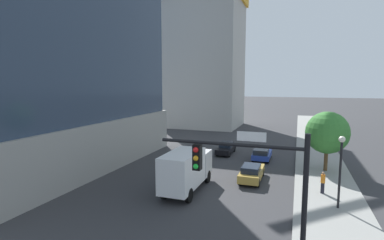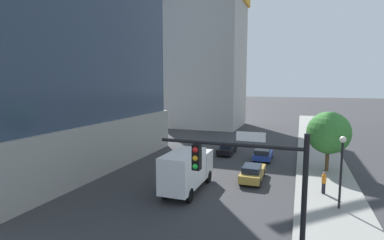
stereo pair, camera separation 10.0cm
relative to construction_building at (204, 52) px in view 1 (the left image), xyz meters
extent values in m
cube|color=gray|center=(21.15, -33.17, -15.26)|extent=(5.07, 120.00, 0.15)
cube|color=#9E9B93|center=(-8.40, -34.94, -12.79)|extent=(19.30, 26.99, 5.09)
cube|color=#B2AFA8|center=(-0.02, 0.03, -1.37)|extent=(14.75, 12.95, 27.92)
cube|color=gold|center=(4.40, -3.86, 2.04)|extent=(0.90, 0.90, 34.75)
cylinder|color=black|center=(19.02, -48.24, -11.74)|extent=(0.20, 0.20, 6.89)
cylinder|color=black|center=(16.18, -48.24, -8.86)|extent=(5.67, 0.14, 0.14)
cube|color=black|center=(14.87, -48.24, -9.49)|extent=(0.32, 0.36, 1.05)
sphere|color=red|center=(14.87, -48.43, -9.15)|extent=(0.22, 0.22, 0.22)
sphere|color=orange|center=(14.87, -48.43, -9.49)|extent=(0.22, 0.22, 0.22)
sphere|color=green|center=(14.87, -48.43, -9.83)|extent=(0.22, 0.22, 0.22)
cube|color=white|center=(17.03, -48.24, -8.51)|extent=(1.10, 0.04, 0.36)
cylinder|color=black|center=(21.56, -37.16, -12.83)|extent=(0.16, 0.16, 4.71)
sphere|color=silver|center=(21.56, -37.16, -10.29)|extent=(0.44, 0.44, 0.44)
cylinder|color=brown|center=(21.47, -27.55, -14.04)|extent=(0.36, 0.36, 2.29)
sphere|color=#387F33|center=(21.47, -27.55, -11.33)|extent=(4.18, 4.18, 4.18)
cube|color=#233D9E|center=(14.89, -24.68, -14.75)|extent=(1.92, 4.13, 0.61)
cube|color=#19212D|center=(14.89, -25.65, -14.17)|extent=(1.61, 2.05, 0.56)
cylinder|color=black|center=(14.05, -23.28, -15.01)|extent=(0.22, 0.65, 0.65)
cylinder|color=black|center=(15.74, -23.28, -15.01)|extent=(0.22, 0.65, 0.65)
cylinder|color=black|center=(14.05, -26.09, -15.01)|extent=(0.22, 0.65, 0.65)
cylinder|color=black|center=(15.74, -26.09, -15.01)|extent=(0.22, 0.65, 0.65)
cube|color=#AD8938|center=(14.89, -32.67, -14.67)|extent=(1.80, 4.78, 0.70)
cube|color=#19212D|center=(14.89, -33.23, -14.06)|extent=(1.51, 2.21, 0.52)
cylinder|color=black|center=(14.10, -31.04, -14.97)|extent=(0.22, 0.72, 0.72)
cylinder|color=black|center=(15.69, -31.04, -14.97)|extent=(0.22, 0.72, 0.72)
cylinder|color=black|center=(14.10, -34.29, -14.97)|extent=(0.22, 0.72, 0.72)
cylinder|color=black|center=(15.69, -34.29, -14.97)|extent=(0.22, 0.72, 0.72)
cube|color=black|center=(10.25, -23.27, -14.77)|extent=(1.74, 4.38, 0.62)
cube|color=#19212D|center=(10.25, -23.09, -14.19)|extent=(1.46, 1.91, 0.54)
cylinder|color=black|center=(9.48, -21.78, -15.03)|extent=(0.22, 0.61, 0.61)
cylinder|color=black|center=(11.02, -21.78, -15.03)|extent=(0.22, 0.61, 0.61)
cylinder|color=black|center=(9.48, -24.76, -15.03)|extent=(0.22, 0.61, 0.61)
cylinder|color=black|center=(11.02, -24.76, -15.03)|extent=(0.22, 0.61, 0.61)
cube|color=silver|center=(10.25, -34.61, -13.59)|extent=(2.27, 1.97, 2.19)
cube|color=white|center=(10.25, -38.20, -13.29)|extent=(2.27, 4.91, 2.80)
cylinder|color=black|center=(9.25, -34.61, -14.79)|extent=(0.30, 1.09, 1.09)
cylinder|color=black|center=(11.25, -34.61, -14.79)|extent=(0.30, 1.09, 1.09)
cylinder|color=black|center=(9.25, -39.43, -14.79)|extent=(0.30, 1.09, 1.09)
cylinder|color=black|center=(11.25, -39.43, -14.79)|extent=(0.30, 1.09, 1.09)
cylinder|color=black|center=(20.73, -34.45, -14.75)|extent=(0.28, 0.28, 0.86)
cylinder|color=orange|center=(20.73, -34.45, -14.00)|extent=(0.34, 0.34, 0.66)
sphere|color=#997051|center=(20.73, -34.45, -13.55)|extent=(0.23, 0.23, 0.23)
camera|label=1|loc=(18.66, -59.44, -6.52)|focal=27.89mm
camera|label=2|loc=(18.75, -59.41, -6.52)|focal=27.89mm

